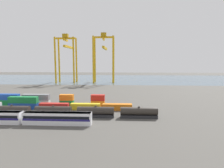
{
  "coord_description": "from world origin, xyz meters",
  "views": [
    {
      "loc": [
        16.77,
        -77.88,
        20.14
      ],
      "look_at": [
        11.46,
        28.23,
        7.1
      ],
      "focal_mm": 30.46,
      "sensor_mm": 36.0,
      "label": 1
    }
  ],
  "objects_px": {
    "passenger_train": "(23,117)",
    "freight_tank_row": "(74,112)",
    "gantry_crane_west": "(67,53)",
    "shipping_container_4": "(85,107)",
    "gantry_crane_central": "(104,53)",
    "shipping_container_3": "(54,106)"
  },
  "relations": [
    {
      "from": "passenger_train",
      "to": "freight_tank_row",
      "type": "height_order",
      "value": "freight_tank_row"
    },
    {
      "from": "passenger_train",
      "to": "gantry_crane_west",
      "type": "xyz_separation_m",
      "value": [
        -19.65,
        119.03,
        25.13
      ]
    },
    {
      "from": "shipping_container_4",
      "to": "gantry_crane_central",
      "type": "height_order",
      "value": "gantry_crane_central"
    },
    {
      "from": "freight_tank_row",
      "to": "gantry_crane_central",
      "type": "xyz_separation_m",
      "value": [
        0.57,
        111.18,
        25.56
      ]
    },
    {
      "from": "gantry_crane_west",
      "to": "gantry_crane_central",
      "type": "distance_m",
      "value": 34.89
    },
    {
      "from": "shipping_container_3",
      "to": "gantry_crane_west",
      "type": "distance_m",
      "value": 106.39
    },
    {
      "from": "shipping_container_4",
      "to": "gantry_crane_central",
      "type": "xyz_separation_m",
      "value": [
        -1.49,
        100.93,
        26.2
      ]
    },
    {
      "from": "gantry_crane_west",
      "to": "gantry_crane_central",
      "type": "relative_size",
      "value": 0.98
    },
    {
      "from": "shipping_container_4",
      "to": "gantry_crane_central",
      "type": "relative_size",
      "value": 0.27
    },
    {
      "from": "passenger_train",
      "to": "shipping_container_4",
      "type": "xyz_separation_m",
      "value": [
        16.73,
        18.51,
        -0.84
      ]
    },
    {
      "from": "freight_tank_row",
      "to": "shipping_container_3",
      "type": "xyz_separation_m",
      "value": [
        -11.07,
        10.25,
        -0.64
      ]
    },
    {
      "from": "shipping_container_3",
      "to": "gantry_crane_west",
      "type": "height_order",
      "value": "gantry_crane_west"
    },
    {
      "from": "shipping_container_3",
      "to": "shipping_container_4",
      "type": "height_order",
      "value": "same"
    },
    {
      "from": "passenger_train",
      "to": "freight_tank_row",
      "type": "distance_m",
      "value": 16.83
    },
    {
      "from": "gantry_crane_central",
      "to": "passenger_train",
      "type": "bearing_deg",
      "value": -97.27
    },
    {
      "from": "passenger_train",
      "to": "shipping_container_4",
      "type": "bearing_deg",
      "value": 47.9
    },
    {
      "from": "freight_tank_row",
      "to": "shipping_container_4",
      "type": "xyz_separation_m",
      "value": [
        2.06,
        10.25,
        -0.64
      ]
    },
    {
      "from": "shipping_container_3",
      "to": "gantry_crane_central",
      "type": "relative_size",
      "value": 0.27
    },
    {
      "from": "gantry_crane_central",
      "to": "shipping_container_3",
      "type": "bearing_deg",
      "value": -96.58
    },
    {
      "from": "gantry_crane_west",
      "to": "passenger_train",
      "type": "bearing_deg",
      "value": -80.63
    },
    {
      "from": "gantry_crane_central",
      "to": "shipping_container_4",
      "type": "bearing_deg",
      "value": -89.16
    },
    {
      "from": "shipping_container_3",
      "to": "gantry_crane_central",
      "type": "distance_m",
      "value": 104.92
    }
  ]
}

